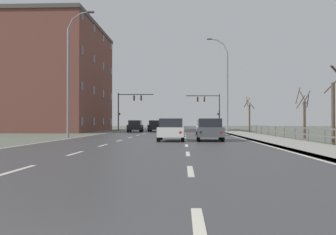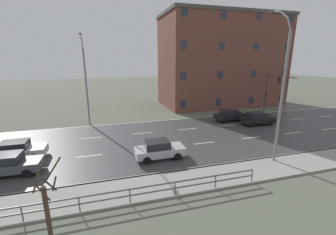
% 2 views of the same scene
% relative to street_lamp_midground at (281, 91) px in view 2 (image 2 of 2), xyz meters
% --- Properties ---
extents(ground_plane, '(160.00, 160.00, 0.12)m').
position_rel_street_lamp_midground_xyz_m(ground_plane, '(-7.45, 4.51, -5.77)').
color(ground_plane, '#5B6051').
extents(road_asphalt_strip, '(14.00, 120.00, 0.03)m').
position_rel_street_lamp_midground_xyz_m(road_asphalt_strip, '(-7.45, 16.51, -5.70)').
color(road_asphalt_strip, '#3D3D3F').
rests_on(road_asphalt_strip, ground).
extents(street_lamp_midground, '(2.58, 0.24, 11.68)m').
position_rel_street_lamp_midground_xyz_m(street_lamp_midground, '(0.00, 0.00, 0.00)').
color(street_lamp_midground, slate).
rests_on(street_lamp_midground, ground).
extents(street_lamp_left_bank, '(2.31, 0.24, 10.76)m').
position_rel_street_lamp_midground_xyz_m(street_lamp_left_bank, '(-14.91, -14.83, -0.42)').
color(street_lamp_left_bank, slate).
rests_on(street_lamp_left_bank, ground).
extents(traffic_signal_left, '(5.56, 0.36, 5.88)m').
position_rel_street_lamp_midground_xyz_m(traffic_signal_left, '(-13.94, 11.52, -1.63)').
color(traffic_signal_left, '#38383A').
rests_on(traffic_signal_left, ground).
extents(car_near_left, '(1.85, 4.11, 1.57)m').
position_rel_street_lamp_midground_xyz_m(car_near_left, '(-6.13, -20.02, -4.91)').
color(car_near_left, silver).
rests_on(car_near_left, ground).
extents(car_distant, '(1.96, 4.16, 1.57)m').
position_rel_street_lamp_midground_xyz_m(car_distant, '(-9.10, 5.45, -4.91)').
color(car_distant, black).
rests_on(car_distant, ground).
extents(car_near_right, '(1.86, 4.11, 1.57)m').
position_rel_street_lamp_midground_xyz_m(car_near_right, '(-3.04, -8.80, -4.91)').
color(car_near_right, '#B7B7BC').
rests_on(car_near_right, ground).
extents(car_far_left, '(1.95, 4.16, 1.57)m').
position_rel_street_lamp_midground_xyz_m(car_far_left, '(-3.42, -19.74, -4.91)').
color(car_far_left, '#474C51').
rests_on(car_far_left, ground).
extents(car_mid_centre, '(1.88, 4.12, 1.57)m').
position_rel_street_lamp_midground_xyz_m(car_mid_centre, '(-11.63, 3.14, -4.91)').
color(car_mid_centre, black).
rests_on(car_mid_centre, ground).
extents(brick_building, '(11.04, 20.94, 15.37)m').
position_rel_street_lamp_midground_xyz_m(brick_building, '(-22.96, 7.61, 1.98)').
color(brick_building, brown).
rests_on(brick_building, ground).
extents(bare_tree_mid, '(1.25, 1.20, 4.21)m').
position_rel_street_lamp_midground_xyz_m(bare_tree_mid, '(4.47, -15.52, -3.84)').
color(bare_tree_mid, '#423328').
rests_on(bare_tree_mid, ground).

